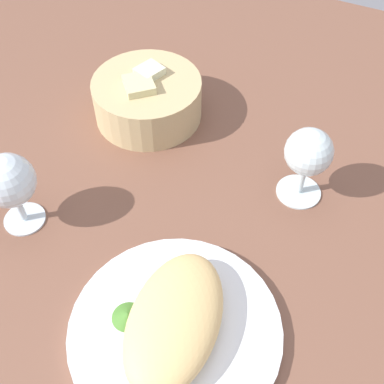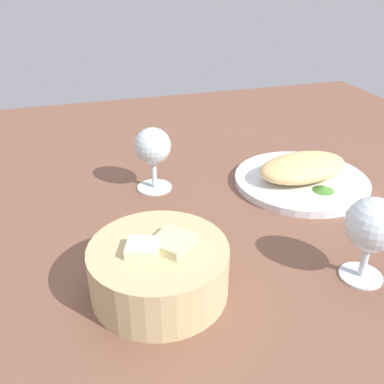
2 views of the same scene
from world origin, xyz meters
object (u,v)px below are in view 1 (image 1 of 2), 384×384
(plate, at_px, (175,331))
(wine_glass_near, at_px, (308,155))
(wine_glass_far, at_px, (9,183))
(bread_basket, at_px, (147,98))

(plate, bearing_deg, wine_glass_near, -13.51)
(wine_glass_near, relative_size, wine_glass_far, 0.99)
(plate, distance_m, wine_glass_far, 0.29)
(wine_glass_near, bearing_deg, bread_basket, 79.08)
(plate, height_order, wine_glass_far, wine_glass_far)
(plate, relative_size, wine_glass_near, 2.13)
(plate, bearing_deg, bread_basket, 33.40)
(bread_basket, relative_size, wine_glass_far, 1.47)
(plate, bearing_deg, wine_glass_far, 77.70)
(wine_glass_far, bearing_deg, bread_basket, -10.86)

